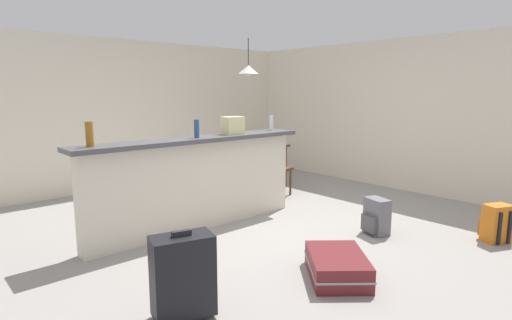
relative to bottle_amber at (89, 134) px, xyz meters
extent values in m
cube|color=gray|center=(1.88, -0.37, -1.26)|extent=(13.00, 13.00, 0.05)
cube|color=silver|center=(1.88, 2.68, 0.02)|extent=(6.60, 0.10, 2.50)
cube|color=silver|center=(4.93, -0.07, 0.02)|extent=(0.10, 6.00, 2.50)
cube|color=silver|center=(1.23, -0.01, -0.70)|extent=(2.80, 0.20, 1.06)
cube|color=#4C4C51|center=(1.23, -0.01, -0.15)|extent=(2.96, 0.40, 0.05)
cylinder|color=#9E661E|center=(0.00, 0.00, 0.00)|extent=(0.07, 0.07, 0.25)
cylinder|color=#284C89|center=(1.21, -0.05, -0.02)|extent=(0.06, 0.06, 0.21)
cylinder|color=silver|center=(2.48, 0.03, -0.02)|extent=(0.06, 0.06, 0.21)
cube|color=beige|center=(1.78, 0.01, -0.01)|extent=(0.26, 0.18, 0.22)
cube|color=#4C331E|center=(3.11, 1.17, -0.51)|extent=(1.10, 0.80, 0.04)
cylinder|color=#4C331E|center=(2.62, 0.83, -0.88)|extent=(0.06, 0.06, 0.70)
cylinder|color=#4C331E|center=(3.60, 0.83, -0.88)|extent=(0.06, 0.06, 0.70)
cylinder|color=#4C331E|center=(2.62, 1.51, -0.88)|extent=(0.06, 0.06, 0.70)
cylinder|color=#4C331E|center=(3.60, 1.51, -0.88)|extent=(0.06, 0.06, 0.70)
cube|color=#4C331E|center=(3.05, 0.49, -0.80)|extent=(0.46, 0.46, 0.04)
cube|color=#4C331E|center=(3.02, 0.67, -0.54)|extent=(0.40, 0.10, 0.48)
cylinder|color=#4C331E|center=(2.92, 0.31, -1.03)|extent=(0.04, 0.04, 0.41)
cylinder|color=#4C331E|center=(3.23, 0.36, -1.03)|extent=(0.04, 0.04, 0.41)
cylinder|color=#4C331E|center=(2.87, 0.62, -1.03)|extent=(0.04, 0.04, 0.41)
cylinder|color=#4C331E|center=(3.18, 0.67, -1.03)|extent=(0.04, 0.04, 0.41)
cylinder|color=black|center=(3.04, 1.16, 1.04)|extent=(0.01, 0.01, 0.45)
cone|color=white|center=(3.04, 1.16, 0.76)|extent=(0.34, 0.34, 0.14)
sphere|color=white|center=(3.04, 1.16, 0.68)|extent=(0.07, 0.07, 0.07)
cube|color=maroon|center=(1.39, -1.96, -1.12)|extent=(0.81, 0.83, 0.22)
cube|color=gray|center=(1.39, -1.96, -1.12)|extent=(0.82, 0.85, 0.02)
cube|color=#2D2D33|center=(1.66, -1.65, -1.12)|extent=(0.23, 0.22, 0.02)
cube|color=slate|center=(2.66, -1.56, -1.02)|extent=(0.25, 0.32, 0.42)
cube|color=#515155|center=(2.56, -1.53, -1.10)|extent=(0.12, 0.23, 0.19)
cube|color=black|center=(2.78, -1.52, -1.04)|extent=(0.03, 0.04, 0.36)
cube|color=black|center=(2.74, -1.66, -1.04)|extent=(0.03, 0.04, 0.36)
cube|color=black|center=(0.03, -1.61, -0.90)|extent=(0.49, 0.35, 0.60)
cylinder|color=black|center=(-0.16, -1.56, -1.20)|extent=(0.07, 0.05, 0.06)
cylinder|color=black|center=(0.21, -1.66, -1.20)|extent=(0.07, 0.05, 0.06)
cube|color=#232328|center=(0.03, -1.61, -0.58)|extent=(0.15, 0.08, 0.04)
cube|color=orange|center=(3.42, -2.58, -1.02)|extent=(0.33, 0.28, 0.42)
cube|color=#AB5918|center=(3.47, -2.48, -1.10)|extent=(0.23, 0.15, 0.19)
cube|color=black|center=(3.44, -2.70, -1.04)|extent=(0.04, 0.04, 0.36)
cube|color=black|center=(3.32, -2.64, -1.04)|extent=(0.04, 0.04, 0.36)
camera|label=1|loc=(-1.41, -4.01, 0.41)|focal=28.49mm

